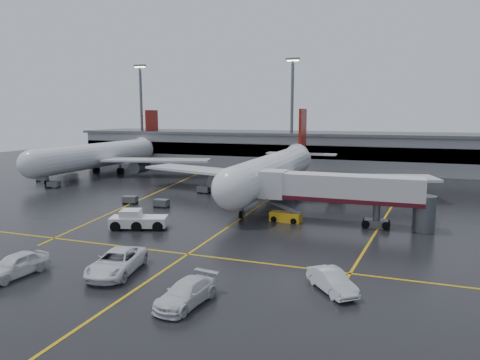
% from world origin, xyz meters
% --- Properties ---
extents(ground, '(220.00, 220.00, 0.00)m').
position_xyz_m(ground, '(0.00, 0.00, 0.00)').
color(ground, black).
rests_on(ground, ground).
extents(apron_line_centre, '(0.25, 90.00, 0.02)m').
position_xyz_m(apron_line_centre, '(0.00, 0.00, 0.01)').
color(apron_line_centre, gold).
rests_on(apron_line_centre, ground).
extents(apron_line_stop, '(60.00, 0.25, 0.02)m').
position_xyz_m(apron_line_stop, '(0.00, -22.00, 0.01)').
color(apron_line_stop, gold).
rests_on(apron_line_stop, ground).
extents(apron_line_left, '(9.99, 69.35, 0.02)m').
position_xyz_m(apron_line_left, '(-20.00, 10.00, 0.01)').
color(apron_line_left, gold).
rests_on(apron_line_left, ground).
extents(apron_line_right, '(7.57, 69.64, 0.02)m').
position_xyz_m(apron_line_right, '(18.00, 10.00, 0.01)').
color(apron_line_right, gold).
rests_on(apron_line_right, ground).
extents(terminal, '(122.00, 19.00, 8.60)m').
position_xyz_m(terminal, '(0.00, 47.93, 4.32)').
color(terminal, gray).
rests_on(terminal, ground).
extents(light_mast_left, '(3.00, 1.20, 25.45)m').
position_xyz_m(light_mast_left, '(-45.00, 42.00, 14.47)').
color(light_mast_left, '#595B60').
rests_on(light_mast_left, ground).
extents(light_mast_mid, '(3.00, 1.20, 25.45)m').
position_xyz_m(light_mast_mid, '(-5.00, 42.00, 14.47)').
color(light_mast_mid, '#595B60').
rests_on(light_mast_mid, ground).
extents(main_airliner, '(48.80, 45.60, 14.10)m').
position_xyz_m(main_airliner, '(0.00, 9.70, 4.21)').
color(main_airliner, silver).
rests_on(main_airliner, ground).
extents(second_airliner, '(48.80, 45.60, 14.10)m').
position_xyz_m(second_airliner, '(-42.00, 21.70, 4.21)').
color(second_airliner, silver).
rests_on(second_airliner, ground).
extents(jet_bridge, '(19.90, 3.40, 6.05)m').
position_xyz_m(jet_bridge, '(11.87, -6.00, 3.93)').
color(jet_bridge, silver).
rests_on(jet_bridge, ground).
extents(pushback_tractor, '(6.78, 4.48, 2.25)m').
position_xyz_m(pushback_tractor, '(-9.53, -15.60, 0.90)').
color(pushback_tractor, silver).
rests_on(pushback_tractor, ground).
extents(belt_loader, '(3.86, 2.06, 2.36)m').
position_xyz_m(belt_loader, '(5.59, -6.81, 0.58)').
color(belt_loader, gold).
rests_on(belt_loader, ground).
extents(service_van_a, '(4.28, 7.20, 1.88)m').
position_xyz_m(service_van_a, '(-3.28, -28.26, 0.94)').
color(service_van_a, white).
rests_on(service_van_a, ground).
extents(service_van_b, '(3.02, 5.84, 1.62)m').
position_xyz_m(service_van_b, '(4.67, -31.60, 0.81)').
color(service_van_b, white).
rests_on(service_van_b, ground).
extents(service_van_c, '(4.35, 4.84, 1.60)m').
position_xyz_m(service_van_c, '(13.71, -26.07, 0.80)').
color(service_van_c, silver).
rests_on(service_van_c, ground).
extents(service_van_d, '(2.70, 5.65, 1.86)m').
position_xyz_m(service_van_d, '(-10.50, -31.51, 0.93)').
color(service_van_d, white).
rests_on(service_van_d, ground).
extents(baggage_cart_a, '(2.02, 1.33, 1.12)m').
position_xyz_m(baggage_cart_a, '(-12.68, -4.69, 0.63)').
color(baggage_cart_a, '#595B60').
rests_on(baggage_cart_a, ground).
extents(baggage_cart_b, '(2.23, 1.70, 1.12)m').
position_xyz_m(baggage_cart_b, '(-18.18, -4.09, 0.63)').
color(baggage_cart_b, '#595B60').
rests_on(baggage_cart_b, ground).
extents(baggage_cart_c, '(2.04, 1.36, 1.12)m').
position_xyz_m(baggage_cart_c, '(-11.67, 7.30, 0.63)').
color(baggage_cart_c, '#595B60').
rests_on(baggage_cart_c, ground).
extents(baggage_cart_d, '(2.34, 1.95, 1.12)m').
position_xyz_m(baggage_cart_d, '(-46.50, 8.48, 0.63)').
color(baggage_cart_d, '#595B60').
rests_on(baggage_cart_d, ground).
extents(baggage_cart_e, '(2.28, 1.79, 1.12)m').
position_xyz_m(baggage_cart_e, '(-39.00, 3.39, 0.63)').
color(baggage_cart_e, '#595B60').
rests_on(baggage_cart_e, ground).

